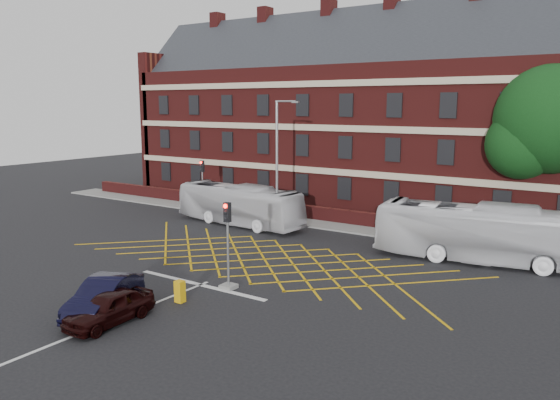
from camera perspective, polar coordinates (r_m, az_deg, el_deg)
The scene contains 17 objects.
ground at distance 30.32m, azimuth -3.84°, elevation -7.07°, with size 120.00×120.00×0.00m, color black.
victorian_building at distance 48.22m, azimuth 12.62°, elevation 8.50°, with size 51.00×12.17×20.40m.
boundary_wall at distance 40.92m, azimuth 7.32°, elevation -1.84°, with size 56.00×0.50×1.10m, color #4E1515.
far_pavement at distance 40.15m, azimuth 6.66°, elevation -2.77°, with size 60.00×3.00×0.12m, color slate.
box_junction_hatching at distance 31.86m, azimuth -1.63°, elevation -6.19°, with size 11.50×0.12×0.02m, color #CC990C.
stop_line at distance 27.77m, azimuth -8.30°, elevation -8.76°, with size 8.00×0.30×0.02m, color silver.
centre_line at distance 23.68m, azimuth -19.13°, elevation -12.59°, with size 0.15×14.00×0.02m, color silver.
bus_left at distance 40.66m, azimuth -4.29°, elevation -0.49°, with size 2.53×10.80×3.01m, color silver.
bus_right at distance 32.96m, azimuth 20.48°, elevation -3.29°, with size 2.81×12.01×3.35m, color silver.
car_navy at distance 24.97m, azimuth -17.89°, elevation -9.49°, with size 1.61×4.61×1.52m, color black.
car_maroon at distance 23.78m, azimuth -17.38°, elevation -10.67°, with size 1.60×3.98×1.35m, color black.
deciduous_tree at distance 39.73m, azimuth 26.30°, elevation 6.82°, with size 7.44×7.10×11.46m.
traffic_light_near at distance 26.57m, azimuth -5.46°, elevation -5.60°, with size 0.70×0.70×4.27m.
traffic_light_far at distance 46.03m, azimuth -8.08°, elevation 0.99°, with size 0.70×0.70×4.27m.
street_lamp at distance 38.23m, azimuth -0.24°, elevation 1.37°, with size 2.25×1.00×9.13m.
direction_signs at distance 46.24m, azimuth -6.56°, elevation 0.58°, with size 1.10×0.16×2.20m.
utility_cabinet at distance 25.48m, azimuth -10.42°, elevation -9.38°, with size 0.40×0.36×1.00m, color #DDA30D.
Camera 1 is at (17.75, -22.92, 8.88)m, focal length 35.00 mm.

